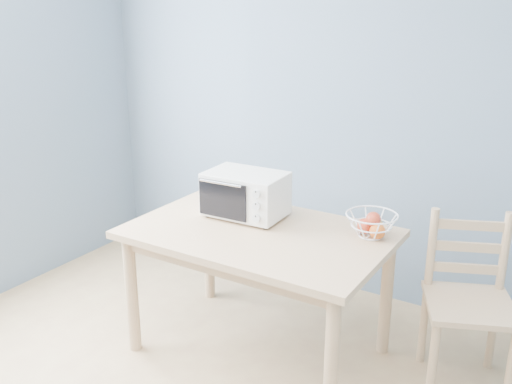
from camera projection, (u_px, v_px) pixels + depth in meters
The scene contains 5 objects.
room at pixel (90, 206), 1.86m from camera, with size 4.01×4.51×2.61m.
dining_table at pixel (259, 248), 3.14m from camera, with size 1.40×0.90×0.75m.
toaster_oven at pixel (243, 193), 3.27m from camera, with size 0.46×0.35×0.26m.
fruit_basket at pixel (372, 224), 3.00m from camera, with size 0.31×0.31×0.14m.
dining_chair at pixel (468, 304), 2.93m from camera, with size 0.56×0.56×0.92m.
Camera 1 is at (1.38, -1.21, 1.93)m, focal length 40.00 mm.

